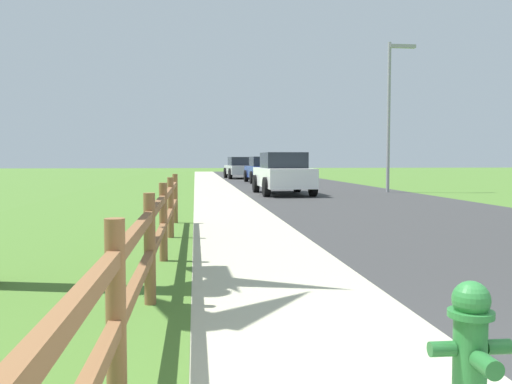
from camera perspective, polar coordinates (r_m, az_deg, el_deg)
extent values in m
plane|color=#48712A|center=(26.82, -2.11, 0.44)|extent=(120.00, 120.00, 0.00)
cube|color=#343434|center=(29.26, 4.46, 0.69)|extent=(7.00, 66.00, 0.01)
cube|color=#B5B194|center=(28.76, -8.37, 0.62)|extent=(6.00, 66.00, 0.01)
cube|color=#48712A|center=(28.86, -11.35, 0.60)|extent=(5.00, 66.00, 0.00)
cylinder|color=#287233|center=(3.29, 21.16, -16.22)|extent=(0.18, 0.18, 0.59)
cylinder|color=#287233|center=(3.21, 21.26, -11.61)|extent=(0.24, 0.24, 0.03)
sphere|color=#287233|center=(3.19, 21.29, -10.31)|extent=(0.20, 0.20, 0.20)
cube|color=#22612B|center=(3.17, 21.32, -9.16)|extent=(0.04, 0.04, 0.04)
cylinder|color=#22612B|center=(3.19, 18.61, -15.08)|extent=(0.13, 0.08, 0.08)
cylinder|color=#22612B|center=(3.33, 23.65, -14.40)|extent=(0.13, 0.08, 0.08)
cylinder|color=#22612B|center=(3.13, 22.67, -16.15)|extent=(0.10, 0.16, 0.10)
cylinder|color=brown|center=(3.16, -14.23, -12.33)|extent=(0.11, 0.11, 1.07)
cylinder|color=brown|center=(5.34, -10.89, -5.81)|extent=(0.11, 0.11, 1.07)
cylinder|color=brown|center=(7.57, -9.53, -3.09)|extent=(0.11, 0.11, 1.07)
cylinder|color=brown|center=(9.80, -8.79, -1.61)|extent=(0.11, 0.11, 1.07)
cylinder|color=brown|center=(12.05, -8.33, -0.68)|extent=(0.11, 0.11, 1.07)
cube|color=brown|center=(6.46, -10.09, -4.69)|extent=(0.07, 11.25, 0.09)
cube|color=brown|center=(6.42, -10.12, -1.38)|extent=(0.07, 11.25, 0.09)
cube|color=white|center=(21.80, 2.78, 1.53)|extent=(1.89, 4.52, 0.73)
cube|color=#1E232B|center=(21.71, 2.82, 3.29)|extent=(1.61, 2.13, 0.61)
cylinder|color=black|center=(23.03, -0.01, 0.87)|extent=(0.24, 0.74, 0.73)
cylinder|color=black|center=(23.34, 4.26, 0.89)|extent=(0.24, 0.74, 0.73)
cylinder|color=black|center=(20.29, 1.07, 0.52)|extent=(0.24, 0.74, 0.73)
cylinder|color=black|center=(20.64, 5.89, 0.55)|extent=(0.24, 0.74, 0.73)
cube|color=navy|center=(32.66, 0.93, 2.09)|extent=(2.05, 4.32, 0.67)
cube|color=#1E232B|center=(32.51, 0.97, 3.17)|extent=(1.74, 2.01, 0.56)
cylinder|color=black|center=(33.84, -1.03, 1.66)|extent=(0.25, 0.72, 0.71)
cylinder|color=black|center=(34.13, 2.14, 1.67)|extent=(0.25, 0.72, 0.71)
cylinder|color=black|center=(31.22, -0.41, 1.51)|extent=(0.25, 0.72, 0.71)
cylinder|color=black|center=(31.54, 3.02, 1.53)|extent=(0.25, 0.72, 0.71)
cube|color=#B7BABF|center=(39.71, -1.55, 2.31)|extent=(2.21, 4.39, 0.62)
cube|color=#1E232B|center=(39.63, -1.53, 3.19)|extent=(1.83, 2.21, 0.60)
cylinder|color=black|center=(40.90, -3.16, 1.99)|extent=(0.27, 0.77, 0.76)
cylinder|color=black|center=(41.18, -0.51, 2.00)|extent=(0.27, 0.77, 0.76)
cylinder|color=black|center=(38.27, -2.67, 1.89)|extent=(0.27, 0.77, 0.76)
cylinder|color=black|center=(38.57, 0.16, 1.91)|extent=(0.27, 0.77, 0.76)
cylinder|color=gray|center=(23.78, 13.50, 7.44)|extent=(0.14, 0.14, 6.19)
cube|color=#999999|center=(24.36, 14.86, 14.32)|extent=(1.10, 0.20, 0.14)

